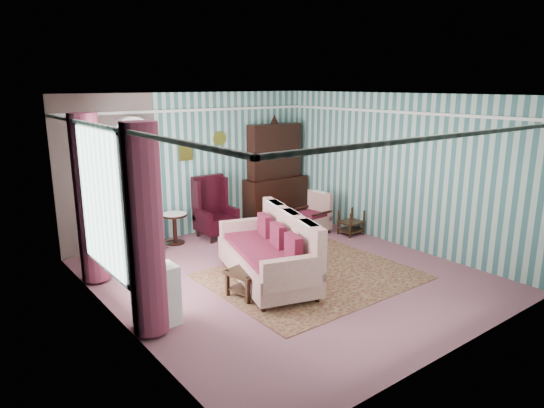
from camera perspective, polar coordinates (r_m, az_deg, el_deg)
floor at (r=8.06m, az=1.67°, el=-8.37°), size 6.00×6.00×0.00m
room_shell at (r=7.30m, az=-2.88°, el=5.63°), size 5.53×6.02×2.91m
bookcase at (r=9.45m, az=-15.77°, el=1.58°), size 0.80×0.28×2.24m
dresser_hutch at (r=10.93m, az=0.45°, el=4.05°), size 1.50×0.56×2.36m
wingback_left at (r=9.13m, az=-16.09°, el=-2.08°), size 0.76×0.80×1.25m
wingback_right at (r=9.86m, az=-6.63°, el=-0.43°), size 0.76×0.80×1.25m
seated_woman at (r=9.14m, az=-16.08°, el=-2.30°), size 0.44×0.40×1.18m
round_side_table at (r=9.69m, az=-11.35°, el=-2.88°), size 0.50×0.50×0.60m
nest_table at (r=10.20m, az=9.29°, el=-2.11°), size 0.45×0.38×0.54m
plant_stand at (r=6.52m, az=-13.46°, el=-10.57°), size 0.55×0.35×0.80m
rug at (r=8.03m, az=4.71°, el=-8.45°), size 3.20×2.60×0.01m
sofa at (r=7.67m, az=-0.66°, el=-5.91°), size 1.50×2.41×0.91m
floral_armchair at (r=10.15m, az=4.67°, el=-0.45°), size 0.90×0.77×1.09m
coffee_table at (r=7.39m, az=-1.92°, el=-8.82°), size 0.98×0.68×0.41m
potted_plant_a at (r=6.19m, az=-13.73°, el=-5.69°), size 0.47×0.43×0.45m
potted_plant_b at (r=6.42m, az=-13.91°, el=-4.91°), size 0.28×0.23×0.46m
potted_plant_c at (r=6.33m, az=-14.67°, el=-5.41°), size 0.29×0.29×0.42m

